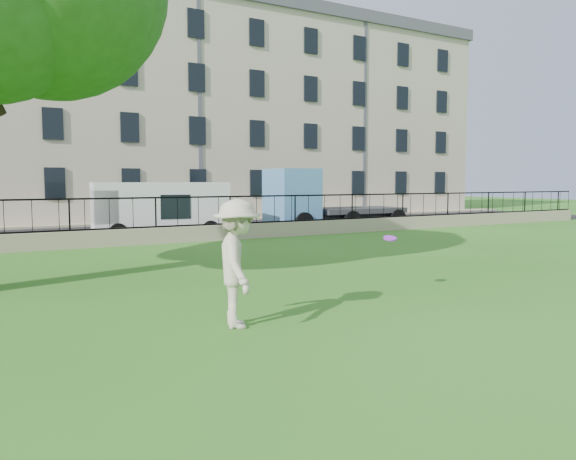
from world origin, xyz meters
TOP-DOWN VIEW (x-y plane):
  - ground at (0.00, 0.00)m, footprint 120.00×120.00m
  - retaining_wall at (0.00, 12.00)m, footprint 50.00×0.40m
  - iron_railing at (0.00, 12.00)m, footprint 50.00×0.05m
  - street at (0.00, 16.70)m, footprint 60.00×9.00m
  - sidewalk at (0.00, 21.90)m, footprint 60.00×1.40m
  - building_row at (0.00, 27.57)m, footprint 56.40×10.40m
  - man at (-2.50, -0.24)m, footprint 1.14×1.49m
  - frisbee at (1.30, 0.54)m, footprint 0.33×0.32m
  - white_van at (0.96, 14.40)m, footprint 5.59×2.75m
  - blue_truck at (9.78, 14.40)m, footprint 6.98×2.74m

SIDE VIEW (x-z plane):
  - ground at x=0.00m, z-range 0.00..0.00m
  - street at x=0.00m, z-range 0.00..0.01m
  - sidewalk at x=0.00m, z-range 0.00..0.12m
  - retaining_wall at x=0.00m, z-range 0.00..0.60m
  - man at x=-2.50m, z-range 0.00..2.04m
  - white_van at x=0.96m, z-range 0.00..2.25m
  - frisbee at x=1.30m, z-range 1.09..1.21m
  - iron_railing at x=0.00m, z-range 0.59..1.72m
  - blue_truck at x=9.78m, z-range 0.00..2.88m
  - building_row at x=0.00m, z-range 0.02..13.82m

